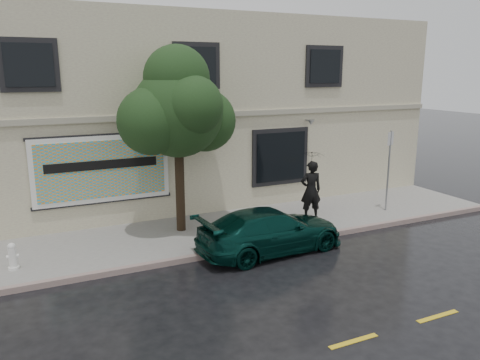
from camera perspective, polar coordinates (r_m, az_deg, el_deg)
name	(u,v)px	position (r m, az deg, el deg)	size (l,w,h in m)	color
ground	(267,272)	(12.26, 3.27, -11.12)	(90.00, 90.00, 0.00)	black
sidewalk	(218,231)	(14.96, -2.66, -6.23)	(20.00, 3.50, 0.15)	gray
curb	(242,250)	(13.46, 0.22, -8.47)	(20.00, 0.18, 0.16)	gray
road_marking	(354,341)	(9.68, 13.67, -18.55)	(19.00, 0.12, 0.01)	gold
building	(164,109)	(19.62, -9.26, 8.49)	(20.00, 8.12, 7.00)	beige
billboard	(102,169)	(15.19, -16.44, 1.28)	(4.30, 0.16, 2.20)	white
car	(271,230)	(13.34, 3.76, -6.16)	(1.91, 4.32, 1.26)	#072C26
pedestrian	(311,190)	(15.78, 8.63, -1.25)	(0.73, 0.48, 2.00)	black
umbrella	(312,151)	(15.51, 8.80, 3.50)	(0.89, 0.89, 0.66)	black
street_tree	(178,113)	(14.18, -7.60, 8.13)	(2.72, 2.72, 5.06)	black
fire_hydrant	(13,256)	(13.21, -25.98, -8.37)	(0.29, 0.27, 0.70)	silver
sign_pole	(389,164)	(17.26, 17.69, 1.90)	(0.34, 0.12, 2.87)	gray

